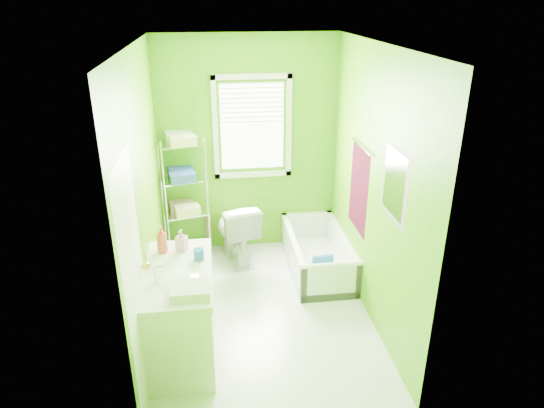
{
  "coord_description": "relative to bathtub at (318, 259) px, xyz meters",
  "views": [
    {
      "loc": [
        -0.44,
        -4.09,
        2.97
      ],
      "look_at": [
        0.13,
        0.25,
        1.07
      ],
      "focal_mm": 32.0,
      "sensor_mm": 36.0,
      "label": 1
    }
  ],
  "objects": [
    {
      "name": "right_wall_decor",
      "position": [
        0.31,
        -0.74,
        1.18
      ],
      "size": [
        0.04,
        1.48,
        1.17
      ],
      "color": "#3E0719",
      "rests_on": "ground"
    },
    {
      "name": "bathtub",
      "position": [
        0.0,
        0.0,
        0.0
      ],
      "size": [
        0.65,
        1.38,
        0.45
      ],
      "color": "white",
      "rests_on": "ground"
    },
    {
      "name": "ground",
      "position": [
        -0.73,
        -0.72,
        -0.14
      ],
      "size": [
        2.9,
        2.9,
        0.0
      ],
      "primitive_type": "plane",
      "color": "silver",
      "rests_on": "ground"
    },
    {
      "name": "room_envelope",
      "position": [
        -0.73,
        -0.72,
        1.4
      ],
      "size": [
        2.14,
        2.94,
        2.62
      ],
      "color": "#458D06",
      "rests_on": "ground"
    },
    {
      "name": "door",
      "position": [
        -1.76,
        -1.72,
        0.86
      ],
      "size": [
        0.09,
        0.8,
        2.0
      ],
      "color": "white",
      "rests_on": "ground"
    },
    {
      "name": "window",
      "position": [
        -0.68,
        0.7,
        1.47
      ],
      "size": [
        0.92,
        0.05,
        1.22
      ],
      "color": "white",
      "rests_on": "ground"
    },
    {
      "name": "vanity",
      "position": [
        -1.5,
        -1.25,
        0.31
      ],
      "size": [
        0.58,
        1.12,
        1.1
      ],
      "color": "white",
      "rests_on": "ground"
    },
    {
      "name": "toilet",
      "position": [
        -0.93,
        0.37,
        0.24
      ],
      "size": [
        0.59,
        0.83,
        0.77
      ],
      "primitive_type": "imported",
      "rotation": [
        0.0,
        0.0,
        3.38
      ],
      "color": "white",
      "rests_on": "ground"
    },
    {
      "name": "wire_shelf_unit",
      "position": [
        -1.5,
        0.56,
        0.79
      ],
      "size": [
        0.57,
        0.46,
        1.54
      ],
      "color": "silver",
      "rests_on": "ground"
    }
  ]
}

